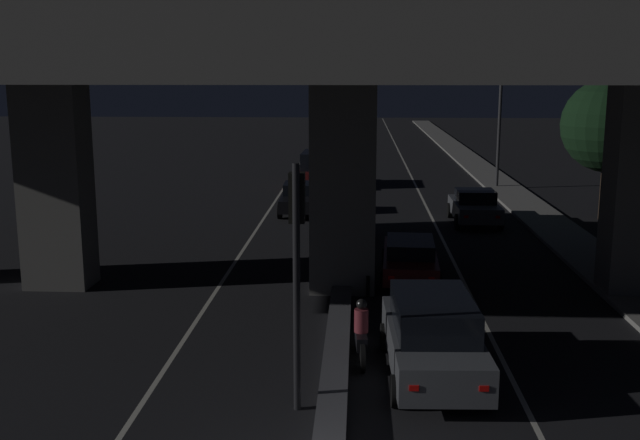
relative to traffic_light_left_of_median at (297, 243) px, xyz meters
The scene contains 16 objects.
lane_line_left_inner 32.15m from the traffic_light_left_of_median, 95.58° to the left, with size 0.12×126.00×0.00m, color beige.
lane_line_right_inner 32.32m from the traffic_light_left_of_median, 81.98° to the left, with size 0.12×126.00×0.00m, color beige.
median_divider 32.00m from the traffic_light_left_of_median, 88.76° to the left, with size 0.58×126.00×0.31m, color #4C4C51.
sidewalk_right 26.74m from the traffic_light_left_of_median, 69.33° to the left, with size 2.14×126.00×0.14m, color gray.
elevated_overpass 9.00m from the traffic_light_left_of_median, 86.93° to the left, with size 35.19×12.13×9.30m.
traffic_light_left_of_median is the anchor object (origin of this frame).
street_lamp 30.12m from the traffic_light_left_of_median, 73.45° to the left, with size 2.68×0.32×7.20m.
car_grey_lead 4.02m from the traffic_light_left_of_median, 31.07° to the left, with size 2.14×4.73×1.78m.
car_dark_red_second 10.29m from the traffic_light_left_of_median, 73.60° to the left, with size 1.98×4.59×1.30m.
car_grey_third 19.69m from the traffic_light_left_of_median, 71.52° to the left, with size 2.00×4.03×1.50m.
car_black_lead_oncoming 20.96m from the traffic_light_left_of_median, 94.35° to the left, with size 1.91×4.58×1.40m.
car_dark_red_second_oncoming 29.39m from the traffic_light_left_of_median, 92.50° to the left, with size 2.08×4.54×2.00m.
motorcycle_black_filtering_near 3.83m from the traffic_light_left_of_median, 62.93° to the left, with size 0.34×1.96×1.47m.
motorcycle_blue_filtering_mid 8.68m from the traffic_light_left_of_median, 79.92° to the left, with size 0.32×2.01×1.45m.
motorcycle_red_filtering_far 15.53m from the traffic_light_left_of_median, 84.20° to the left, with size 0.33×1.84×1.44m.
roadside_tree_kerbside_mid 23.30m from the traffic_light_left_of_median, 58.64° to the left, with size 4.16×4.16×6.28m.
Camera 1 is at (0.46, -10.53, 6.46)m, focal length 42.00 mm.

